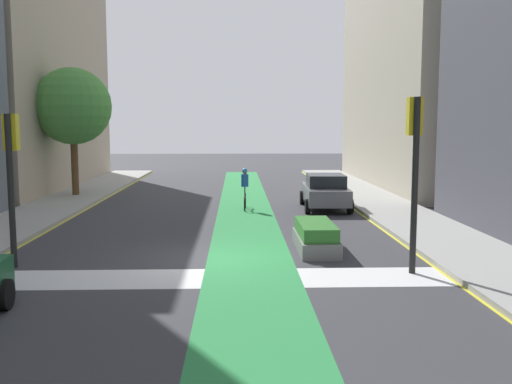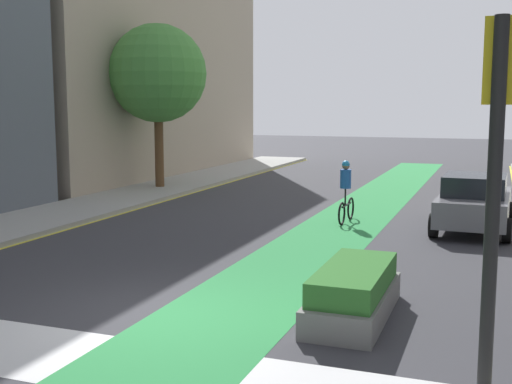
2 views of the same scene
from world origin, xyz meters
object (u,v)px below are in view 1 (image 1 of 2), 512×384
object	(u,v)px
traffic_signal_near_left	(11,160)
street_tree_near	(73,107)
median_planter	(316,237)
cyclist_in_lane	(245,188)
traffic_signal_near_right	(414,151)
car_grey_right_far	(325,191)

from	to	relation	value
traffic_signal_near_left	street_tree_near	xyz separation A→B (m)	(-2.51, 14.72, 1.85)
street_tree_near	median_planter	distance (m)	17.43
cyclist_in_lane	traffic_signal_near_right	bearing A→B (deg)	-69.61
median_planter	street_tree_near	bearing A→B (deg)	129.54
cyclist_in_lane	street_tree_near	distance (m)	10.57
traffic_signal_near_right	car_grey_right_far	xyz separation A→B (m)	(-0.50, 11.10, -2.30)
traffic_signal_near_right	car_grey_right_far	world-z (taller)	traffic_signal_near_right
traffic_signal_near_right	street_tree_near	distance (m)	20.30
traffic_signal_near_left	car_grey_right_far	size ratio (longest dim) A/B	0.95
traffic_signal_near_right	median_planter	distance (m)	4.30
street_tree_near	median_planter	xyz separation A→B (m)	(10.75, -13.03, -4.29)
car_grey_right_far	cyclist_in_lane	world-z (taller)	cyclist_in_lane
traffic_signal_near_left	street_tree_near	size ratio (longest dim) A/B	0.62
traffic_signal_near_left	median_planter	xyz separation A→B (m)	(8.24, 1.70, -2.43)
median_planter	traffic_signal_near_left	bearing A→B (deg)	-168.37
traffic_signal_near_right	cyclist_in_lane	size ratio (longest dim) A/B	2.39
cyclist_in_lane	street_tree_near	world-z (taller)	street_tree_near
traffic_signal_near_left	car_grey_right_far	distance (m)	14.30
car_grey_right_far	cyclist_in_lane	xyz separation A→B (m)	(-3.60, -0.09, 0.17)
car_grey_right_far	cyclist_in_lane	distance (m)	3.60
traffic_signal_near_left	traffic_signal_near_right	bearing A→B (deg)	-5.12
traffic_signal_near_left	car_grey_right_far	world-z (taller)	traffic_signal_near_left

